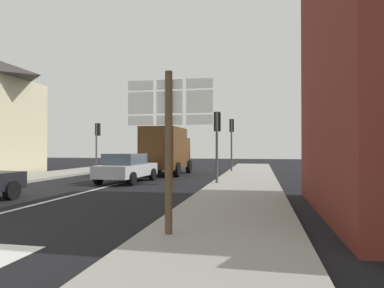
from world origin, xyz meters
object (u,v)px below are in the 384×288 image
(sedan_far, at_px, (127,167))
(traffic_light_near_right, at_px, (217,131))
(traffic_light_far_left, at_px, (97,136))
(route_sign_post, at_px, (169,135))
(delivery_truck, at_px, (166,150))
(traffic_light_far_right, at_px, (232,133))

(sedan_far, distance_m, traffic_light_near_right, 5.04)
(traffic_light_far_left, xyz_separation_m, traffic_light_near_right, (9.66, -6.97, -0.09))
(route_sign_post, bearing_deg, delivery_truck, 106.01)
(traffic_light_far_right, bearing_deg, sedan_far, -121.43)
(delivery_truck, bearing_deg, route_sign_post, -73.99)
(delivery_truck, distance_m, traffic_light_far_left, 5.87)
(sedan_far, bearing_deg, route_sign_post, -63.50)
(delivery_truck, height_order, traffic_light_near_right, traffic_light_near_right)
(sedan_far, xyz_separation_m, route_sign_post, (4.97, -9.97, 1.24))
(route_sign_post, bearing_deg, traffic_light_far_left, 121.10)
(traffic_light_far_left, height_order, traffic_light_near_right, traffic_light_far_left)
(route_sign_post, relative_size, traffic_light_far_right, 0.84)
(sedan_far, height_order, traffic_light_near_right, traffic_light_near_right)
(traffic_light_far_left, xyz_separation_m, traffic_light_far_right, (9.66, 1.17, 0.18))
(sedan_far, relative_size, traffic_light_far_left, 1.20)
(sedan_far, bearing_deg, traffic_light_far_left, 127.37)
(route_sign_post, bearing_deg, traffic_light_far_right, 90.90)
(traffic_light_far_left, distance_m, traffic_light_far_right, 9.73)
(route_sign_post, relative_size, traffic_light_far_left, 0.90)
(delivery_truck, bearing_deg, traffic_light_far_right, 32.45)
(sedan_far, relative_size, route_sign_post, 1.33)
(delivery_truck, bearing_deg, traffic_light_near_right, -54.01)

